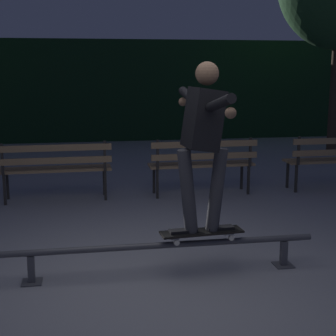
# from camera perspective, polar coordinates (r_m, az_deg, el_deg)

# --- Properties ---
(ground_plane) EXTENTS (90.00, 90.00, 0.00)m
(ground_plane) POSITION_cam_1_polar(r_m,az_deg,el_deg) (4.58, -0.08, -13.17)
(ground_plane) COLOR gray
(hedge_backdrop) EXTENTS (24.00, 1.20, 2.61)m
(hedge_backdrop) POSITION_cam_1_polar(r_m,az_deg,el_deg) (13.73, -6.78, 8.78)
(hedge_backdrop) COLOR black
(hedge_backdrop) RESTS_ON ground
(grind_rail) EXTENTS (2.91, 0.18, 0.31)m
(grind_rail) POSITION_cam_1_polar(r_m,az_deg,el_deg) (4.72, -0.60, -9.20)
(grind_rail) COLOR #47474C
(grind_rail) RESTS_ON ground
(skateboard) EXTENTS (0.79, 0.26, 0.09)m
(skateboard) POSITION_cam_1_polar(r_m,az_deg,el_deg) (4.75, 3.85, -7.32)
(skateboard) COLOR black
(skateboard) RESTS_ON grind_rail
(skateboarder) EXTENTS (0.63, 1.41, 1.56)m
(skateboarder) POSITION_cam_1_polar(r_m,az_deg,el_deg) (4.53, 4.04, 3.96)
(skateboarder) COLOR black
(skateboarder) RESTS_ON skateboard
(park_bench_left_center) EXTENTS (1.61, 0.44, 0.88)m
(park_bench_left_center) POSITION_cam_1_polar(r_m,az_deg,el_deg) (7.35, -12.70, 0.36)
(park_bench_left_center) COLOR #282623
(park_bench_left_center) RESTS_ON ground
(park_bench_right_center) EXTENTS (1.61, 0.44, 0.88)m
(park_bench_right_center) POSITION_cam_1_polar(r_m,az_deg,el_deg) (7.54, 3.95, 0.89)
(park_bench_right_center) COLOR #282623
(park_bench_right_center) RESTS_ON ground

